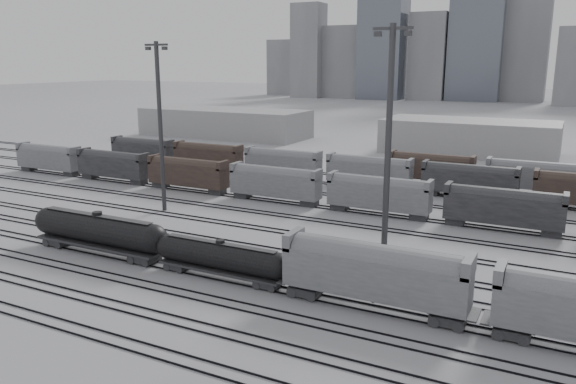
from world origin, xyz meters
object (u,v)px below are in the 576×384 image
at_px(tank_car_a, 98,231).
at_px(hopper_car_a, 374,270).
at_px(light_mast_c, 388,144).
at_px(tank_car_b, 221,257).

relative_size(tank_car_a, hopper_car_a, 1.15).
height_order(tank_car_a, light_mast_c, light_mast_c).
height_order(tank_car_a, hopper_car_a, hopper_car_a).
distance_m(tank_car_b, light_mast_c, 20.79).
bearing_deg(light_mast_c, tank_car_a, -160.80).
bearing_deg(tank_car_a, hopper_car_a, 0.00).
height_order(tank_car_a, tank_car_b, tank_car_a).
relative_size(hopper_car_a, light_mast_c, 0.66).
xyz_separation_m(hopper_car_a, light_mast_c, (-2.43, 10.68, 9.79)).
relative_size(tank_car_b, light_mast_c, 0.63).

